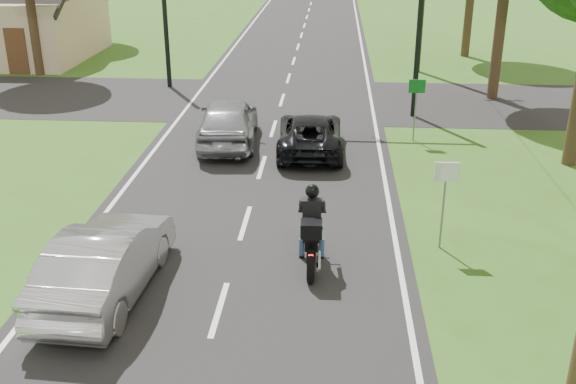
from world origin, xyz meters
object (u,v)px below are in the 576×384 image
object	(u,v)px
sign_white	(445,184)
silver_sedan	(106,261)
silver_suv	(228,121)
motorcycle_rider	(312,235)
sign_green	(416,95)
dark_suv	(310,133)
traffic_signal	(369,5)

from	to	relation	value
sign_white	silver_sedan	bearing A→B (deg)	-160.12
silver_suv	silver_sedan	bearing A→B (deg)	80.24
motorcycle_rider	sign_green	xyz separation A→B (m)	(3.16, 9.05, 0.84)
silver_sedan	sign_green	size ratio (longest dim) A/B	2.12
silver_suv	dark_suv	bearing A→B (deg)	163.50
silver_suv	sign_white	bearing A→B (deg)	125.83
sign_green	motorcycle_rider	bearing A→B (deg)	-109.21
sign_white	sign_green	xyz separation A→B (m)	(0.20, 8.00, 0.00)
silver_suv	traffic_signal	distance (m)	6.88
silver_sedan	sign_white	xyz separation A→B (m)	(7.04, 2.55, 0.84)
dark_suv	sign_green	size ratio (longest dim) A/B	2.07
dark_suv	silver_suv	xyz separation A→B (m)	(-2.77, 0.61, 0.18)
dark_suv	silver_sedan	world-z (taller)	silver_sedan
dark_suv	silver_sedan	bearing A→B (deg)	65.83
dark_suv	traffic_signal	world-z (taller)	traffic_signal
dark_suv	sign_green	xyz separation A→B (m)	(3.49, 1.36, 0.97)
motorcycle_rider	silver_sedan	world-z (taller)	motorcycle_rider
motorcycle_rider	dark_suv	size ratio (longest dim) A/B	0.51
motorcycle_rider	silver_sedan	distance (m)	4.35
dark_suv	silver_sedan	size ratio (longest dim) A/B	0.97
silver_sedan	sign_green	world-z (taller)	sign_green
sign_green	sign_white	bearing A→B (deg)	-91.43
motorcycle_rider	sign_white	bearing A→B (deg)	18.59
silver_sedan	sign_white	bearing A→B (deg)	-157.12
sign_white	dark_suv	bearing A→B (deg)	116.32
silver_suv	sign_green	world-z (taller)	sign_green
silver_suv	sign_green	distance (m)	6.35
silver_sedan	sign_white	world-z (taller)	sign_white
silver_suv	traffic_signal	size ratio (longest dim) A/B	0.73
motorcycle_rider	sign_white	xyz separation A→B (m)	(2.96, 1.05, 0.84)
silver_sedan	sign_white	distance (m)	7.54
motorcycle_rider	silver_suv	distance (m)	8.87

